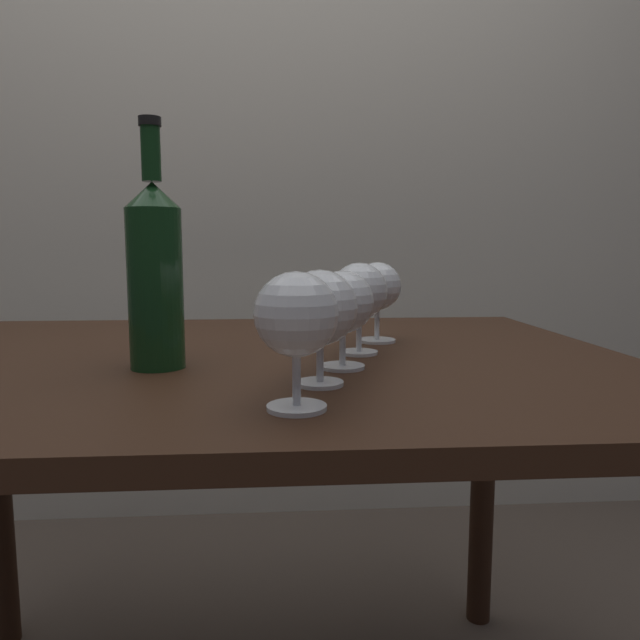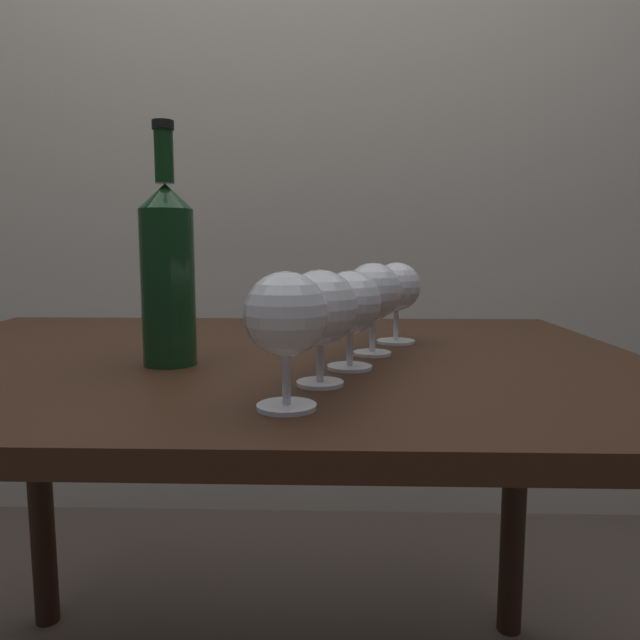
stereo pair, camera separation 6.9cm
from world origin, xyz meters
The scene contains 8 objects.
back_wall centered at (0.00, 1.04, 1.30)m, with size 5.00×0.08×2.60m, color beige.
dining_table centered at (0.00, 0.00, 0.64)m, with size 1.23×0.89×0.74m.
wine_glass_amber centered at (0.09, -0.32, 0.83)m, with size 0.09×0.09×0.14m.
wine_glass_pinot centered at (0.13, -0.22, 0.83)m, with size 0.09×0.09×0.14m.
wine_glass_merlot centered at (0.16, -0.12, 0.83)m, with size 0.09×0.09×0.14m.
wine_glass_rose centered at (0.20, -0.02, 0.83)m, with size 0.09×0.09×0.14m.
wine_glass_empty centered at (0.25, 0.10, 0.83)m, with size 0.08×0.08×0.14m.
wine_bottle centered at (-0.09, -0.10, 0.87)m, with size 0.07×0.07×0.34m.
Camera 2 is at (0.15, -0.91, 0.90)m, focal length 32.54 mm.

